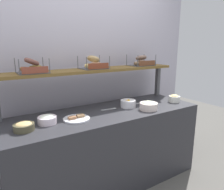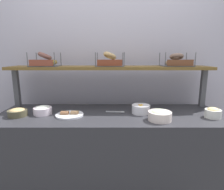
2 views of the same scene
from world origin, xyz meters
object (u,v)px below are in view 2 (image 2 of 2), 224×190
(serving_plate_white, at_px, (69,115))
(serving_spoon_near_plate, at_px, (155,111))
(bowl_hummus, at_px, (17,112))
(bowl_potato_salad, at_px, (159,115))
(bagel_basket_plain, at_px, (109,61))
(bowl_cream_cheese, at_px, (42,110))
(bagel_basket_poppy, at_px, (176,62))
(bowl_egg_salad, at_px, (212,113))
(bowl_fruit_salad, at_px, (140,109))
(serving_spoon_by_edge, at_px, (118,112))
(bagel_basket_cinnamon_raisin, at_px, (44,61))

(serving_plate_white, distance_m, serving_spoon_near_plate, 0.82)
(bowl_hummus, xyz_separation_m, serving_spoon_near_plate, (1.28, 0.13, -0.03))
(bowl_potato_salad, xyz_separation_m, bagel_basket_plain, (-0.43, 0.46, 0.43))
(bowl_cream_cheese, distance_m, bagel_basket_plain, 0.82)
(bagel_basket_plain, relative_size, bagel_basket_poppy, 0.97)
(bowl_egg_salad, relative_size, serving_spoon_near_plate, 0.76)
(bowl_egg_salad, distance_m, serving_plate_white, 1.28)
(bowl_hummus, xyz_separation_m, bowl_fruit_salad, (1.13, 0.08, 0.01))
(bowl_cream_cheese, relative_size, bagel_basket_plain, 0.57)
(bowl_hummus, distance_m, bagel_basket_plain, 1.00)
(serving_spoon_near_plate, xyz_separation_m, bagel_basket_plain, (-0.45, 0.22, 0.47))
(bowl_potato_salad, distance_m, serving_spoon_near_plate, 0.25)
(bowl_fruit_salad, distance_m, serving_spoon_by_edge, 0.22)
(bowl_cream_cheese, bearing_deg, bagel_basket_poppy, 12.44)
(bowl_potato_salad, relative_size, bagel_basket_poppy, 0.65)
(bowl_hummus, bearing_deg, bagel_basket_cinnamon_raisin, 61.93)
(bowl_hummus, relative_size, bagel_basket_plain, 0.57)
(bowl_fruit_salad, distance_m, bagel_basket_cinnamon_raisin, 1.08)
(bowl_cream_cheese, bearing_deg, serving_spoon_near_plate, 3.73)
(bagel_basket_plain, distance_m, bagel_basket_poppy, 0.69)
(bagel_basket_cinnamon_raisin, bearing_deg, bowl_potato_salad, -21.63)
(bagel_basket_plain, bearing_deg, bagel_basket_poppy, 0.37)
(bagel_basket_plain, height_order, bagel_basket_poppy, bagel_basket_plain)
(bowl_cream_cheese, relative_size, bagel_basket_poppy, 0.55)
(serving_spoon_near_plate, height_order, bagel_basket_cinnamon_raisin, bagel_basket_cinnamon_raisin)
(bowl_potato_salad, distance_m, bowl_cream_cheese, 1.07)
(bagel_basket_poppy, bearing_deg, serving_plate_white, -162.27)
(bagel_basket_plain, bearing_deg, bowl_potato_salad, -46.98)
(serving_spoon_near_plate, xyz_separation_m, serving_spoon_by_edge, (-0.36, -0.02, 0.00))
(serving_spoon_near_plate, distance_m, bagel_basket_plain, 0.68)
(bowl_fruit_salad, relative_size, bagel_basket_cinnamon_raisin, 0.63)
(serving_spoon_by_edge, bearing_deg, serving_spoon_near_plate, 3.32)
(bagel_basket_cinnamon_raisin, bearing_deg, serving_spoon_near_plate, -9.73)
(bowl_egg_salad, bearing_deg, bowl_cream_cheese, 176.28)
(bagel_basket_cinnamon_raisin, xyz_separation_m, bagel_basket_poppy, (1.35, 0.03, -0.00))
(bowl_potato_salad, xyz_separation_m, bagel_basket_poppy, (0.26, 0.46, 0.43))
(serving_spoon_near_plate, relative_size, bagel_basket_poppy, 0.59)
(serving_spoon_near_plate, bearing_deg, bowl_cream_cheese, -176.27)
(bowl_potato_salad, xyz_separation_m, serving_plate_white, (-0.79, 0.13, -0.04))
(bagel_basket_cinnamon_raisin, bearing_deg, serving_spoon_by_edge, -15.83)
(bowl_fruit_salad, xyz_separation_m, bagel_basket_plain, (-0.30, 0.26, 0.44))
(bowl_cream_cheese, distance_m, serving_spoon_near_plate, 1.08)
(bowl_potato_salad, relative_size, serving_plate_white, 0.78)
(bagel_basket_plain, bearing_deg, serving_spoon_by_edge, -70.82)
(bowl_fruit_salad, bearing_deg, bowl_hummus, -175.74)
(bagel_basket_cinnamon_raisin, bearing_deg, bowl_hummus, -118.07)
(bowl_egg_salad, relative_size, bowl_cream_cheese, 0.82)
(bowl_hummus, bearing_deg, bagel_basket_plain, 22.43)
(serving_spoon_by_edge, relative_size, bagel_basket_cinnamon_raisin, 0.67)
(bowl_potato_salad, bearing_deg, bagel_basket_cinnamon_raisin, 158.37)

